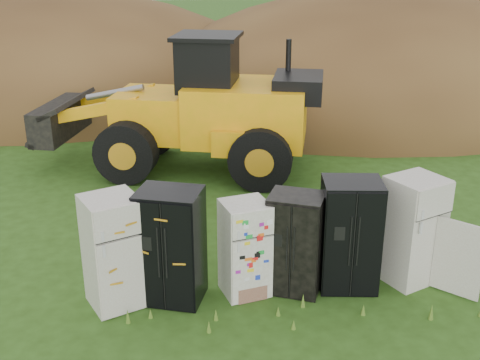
{
  "coord_description": "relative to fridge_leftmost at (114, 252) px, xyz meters",
  "views": [
    {
      "loc": [
        -1.76,
        -8.4,
        5.26
      ],
      "look_at": [
        -0.24,
        2.0,
        1.19
      ],
      "focal_mm": 45.0,
      "sensor_mm": 36.0,
      "label": 1
    }
  ],
  "objects": [
    {
      "name": "dirt_mound_left",
      "position": [
        -2.88,
        14.9,
        -0.9
      ],
      "size": [
        16.85,
        12.63,
        7.73
      ],
      "primitive_type": "ellipsoid",
      "color": "#402814",
      "rests_on": "ground"
    },
    {
      "name": "fridge_black_right",
      "position": [
        3.76,
        -0.01,
        0.02
      ],
      "size": [
        1.04,
        0.91,
        1.85
      ],
      "primitive_type": null,
      "rotation": [
        0.0,
        0.0,
        -0.16
      ],
      "color": "black",
      "rests_on": "ground"
    },
    {
      "name": "fridge_black_side",
      "position": [
        0.88,
        0.02,
        0.02
      ],
      "size": [
        1.17,
        1.04,
        1.85
      ],
      "primitive_type": null,
      "rotation": [
        0.0,
        0.0,
        -0.35
      ],
      "color": "black",
      "rests_on": "ground"
    },
    {
      "name": "fridge_open_door",
      "position": [
        4.85,
        0.04,
        0.01
      ],
      "size": [
        1.06,
        1.03,
        1.83
      ],
      "primitive_type": null,
      "rotation": [
        0.0,
        0.0,
        0.4
      ],
      "color": "beige",
      "rests_on": "ground"
    },
    {
      "name": "wheel_loader",
      "position": [
        1.23,
        6.13,
        0.78
      ],
      "size": [
        7.49,
        4.69,
        3.38
      ],
      "primitive_type": null,
      "rotation": [
        0.0,
        0.0,
        -0.29
      ],
      "color": "orange",
      "rests_on": "ground"
    },
    {
      "name": "fridge_sticker",
      "position": [
        2.05,
        0.03,
        -0.11
      ],
      "size": [
        0.83,
        0.79,
        1.58
      ],
      "primitive_type": null,
      "rotation": [
        0.0,
        0.0,
        0.22
      ],
      "color": "silver",
      "rests_on": "ground"
    },
    {
      "name": "fridge_dark_mid",
      "position": [
        2.86,
        0.01,
        -0.07
      ],
      "size": [
        1.06,
        0.98,
        1.66
      ],
      "primitive_type": null,
      "rotation": [
        0.0,
        0.0,
        -0.43
      ],
      "color": "black",
      "rests_on": "ground"
    },
    {
      "name": "ground",
      "position": [
        2.49,
        -0.0,
        -0.9
      ],
      "size": [
        120.0,
        120.0,
        0.0
      ],
      "primitive_type": "plane",
      "color": "#264512",
      "rests_on": "ground"
    },
    {
      "name": "dirt_mound_right",
      "position": [
        8.67,
        12.11,
        -0.9
      ],
      "size": [
        16.81,
        12.32,
        8.01
      ],
      "primitive_type": "ellipsoid",
      "color": "#402814",
      "rests_on": "ground"
    },
    {
      "name": "fridge_leftmost",
      "position": [
        0.0,
        0.0,
        0.0
      ],
      "size": [
        1.03,
        1.02,
        1.81
      ],
      "primitive_type": null,
      "rotation": [
        0.0,
        0.0,
        0.4
      ],
      "color": "beige",
      "rests_on": "ground"
    }
  ]
}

